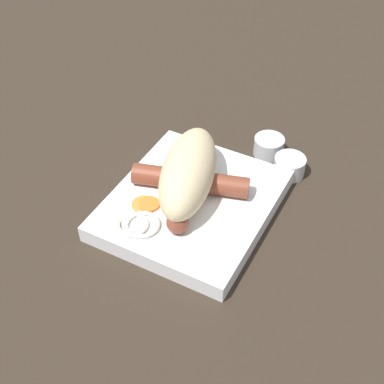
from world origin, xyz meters
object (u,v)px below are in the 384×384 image
object	(u,v)px
food_tray	(192,204)
condiment_cup_near	(289,167)
sausage	(190,181)
bread_roll	(188,172)
condiment_cup_far	(269,147)

from	to	relation	value
food_tray	condiment_cup_near	xyz separation A→B (m)	(0.12, -0.08, 0.00)
sausage	bread_roll	bearing A→B (deg)	178.87
bread_roll	sausage	bearing A→B (deg)	-1.13
bread_roll	condiment_cup_near	size ratio (longest dim) A/B	4.08
bread_roll	condiment_cup_near	xyz separation A→B (m)	(0.11, -0.09, -0.04)
bread_roll	condiment_cup_near	distance (m)	0.15
bread_roll	condiment_cup_far	xyz separation A→B (m)	(0.14, -0.05, -0.04)
bread_roll	sausage	size ratio (longest dim) A/B	1.04
food_tray	bread_roll	bearing A→B (deg)	47.42
condiment_cup_near	condiment_cup_far	distance (m)	0.05
sausage	condiment_cup_near	xyz separation A→B (m)	(0.11, -0.09, -0.02)
bread_roll	sausage	distance (m)	0.02
food_tray	sausage	xyz separation A→B (m)	(0.01, 0.01, 0.02)
food_tray	condiment_cup_far	size ratio (longest dim) A/B	5.08
condiment_cup_far	condiment_cup_near	bearing A→B (deg)	-123.32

